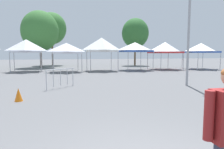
{
  "coord_description": "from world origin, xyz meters",
  "views": [
    {
      "loc": [
        -1.29,
        -2.75,
        1.92
      ],
      "look_at": [
        0.29,
        3.03,
        1.3
      ],
      "focal_mm": 32.2,
      "sensor_mm": 36.0,
      "label": 1
    }
  ],
  "objects_px": {
    "canopy_tent_center": "(26,46)",
    "tree_behind_tents_left": "(52,28)",
    "canopy_tent_behind_right": "(201,48)",
    "traffic_cone_lot_center": "(18,95)",
    "tree_behind_tents_right": "(135,33)",
    "canopy_tent_behind_center": "(102,45)",
    "crowd_barrier_near_person": "(60,74)",
    "canopy_tent_behind_left": "(66,48)",
    "tree_behind_tents_center": "(40,31)",
    "canopy_tent_left_of_center": "(135,47)",
    "canopy_tent_far_left": "(165,48)",
    "light_pole_opposite_side": "(190,1)"
  },
  "relations": [
    {
      "from": "tree_behind_tents_left",
      "to": "crowd_barrier_near_person",
      "type": "distance_m",
      "value": 24.12
    },
    {
      "from": "canopy_tent_behind_left",
      "to": "tree_behind_tents_center",
      "type": "bearing_deg",
      "value": 111.4
    },
    {
      "from": "canopy_tent_behind_left",
      "to": "tree_behind_tents_left",
      "type": "height_order",
      "value": "tree_behind_tents_left"
    },
    {
      "from": "tree_behind_tents_right",
      "to": "crowd_barrier_near_person",
      "type": "height_order",
      "value": "tree_behind_tents_right"
    },
    {
      "from": "tree_behind_tents_right",
      "to": "tree_behind_tents_center",
      "type": "xyz_separation_m",
      "value": [
        -14.56,
        -1.1,
        -0.21
      ]
    },
    {
      "from": "canopy_tent_behind_center",
      "to": "canopy_tent_far_left",
      "type": "height_order",
      "value": "canopy_tent_behind_center"
    },
    {
      "from": "canopy_tent_far_left",
      "to": "crowd_barrier_near_person",
      "type": "bearing_deg",
      "value": -140.25
    },
    {
      "from": "canopy_tent_far_left",
      "to": "tree_behind_tents_right",
      "type": "relative_size",
      "value": 0.45
    },
    {
      "from": "canopy_tent_center",
      "to": "tree_behind_tents_left",
      "type": "relative_size",
      "value": 0.4
    },
    {
      "from": "tree_behind_tents_right",
      "to": "traffic_cone_lot_center",
      "type": "distance_m",
      "value": 26.73
    },
    {
      "from": "canopy_tent_center",
      "to": "traffic_cone_lot_center",
      "type": "bearing_deg",
      "value": -83.77
    },
    {
      "from": "canopy_tent_behind_center",
      "to": "traffic_cone_lot_center",
      "type": "bearing_deg",
      "value": -115.51
    },
    {
      "from": "canopy_tent_center",
      "to": "tree_behind_tents_center",
      "type": "distance_m",
      "value": 6.98
    },
    {
      "from": "canopy_tent_left_of_center",
      "to": "crowd_barrier_near_person",
      "type": "bearing_deg",
      "value": -129.95
    },
    {
      "from": "canopy_tent_behind_right",
      "to": "tree_behind_tents_left",
      "type": "bearing_deg",
      "value": 142.71
    },
    {
      "from": "canopy_tent_center",
      "to": "crowd_barrier_near_person",
      "type": "relative_size",
      "value": 2.17
    },
    {
      "from": "canopy_tent_center",
      "to": "tree_behind_tents_center",
      "type": "relative_size",
      "value": 0.44
    },
    {
      "from": "canopy_tent_behind_right",
      "to": "canopy_tent_center",
      "type": "bearing_deg",
      "value": 174.63
    },
    {
      "from": "canopy_tent_center",
      "to": "canopy_tent_behind_center",
      "type": "xyz_separation_m",
      "value": [
        8.0,
        -1.2,
        0.18
      ]
    },
    {
      "from": "tree_behind_tents_center",
      "to": "canopy_tent_behind_left",
      "type": "bearing_deg",
      "value": -68.6
    },
    {
      "from": "light_pole_opposite_side",
      "to": "canopy_tent_behind_right",
      "type": "bearing_deg",
      "value": 48.1
    },
    {
      "from": "canopy_tent_behind_left",
      "to": "tree_behind_tents_left",
      "type": "distance_m",
      "value": 13.94
    },
    {
      "from": "canopy_tent_far_left",
      "to": "tree_behind_tents_right",
      "type": "bearing_deg",
      "value": 93.15
    },
    {
      "from": "canopy_tent_far_left",
      "to": "canopy_tent_behind_right",
      "type": "relative_size",
      "value": 1.03
    },
    {
      "from": "canopy_tent_behind_left",
      "to": "canopy_tent_behind_right",
      "type": "relative_size",
      "value": 0.91
    },
    {
      "from": "light_pole_opposite_side",
      "to": "tree_behind_tents_center",
      "type": "distance_m",
      "value": 21.69
    },
    {
      "from": "canopy_tent_behind_center",
      "to": "crowd_barrier_near_person",
      "type": "xyz_separation_m",
      "value": [
        -4.7,
        -10.46,
        -2.17
      ]
    },
    {
      "from": "canopy_tent_behind_right",
      "to": "traffic_cone_lot_center",
      "type": "height_order",
      "value": "canopy_tent_behind_right"
    },
    {
      "from": "light_pole_opposite_side",
      "to": "traffic_cone_lot_center",
      "type": "height_order",
      "value": "light_pole_opposite_side"
    },
    {
      "from": "crowd_barrier_near_person",
      "to": "traffic_cone_lot_center",
      "type": "relative_size",
      "value": 2.97
    },
    {
      "from": "canopy_tent_left_of_center",
      "to": "canopy_tent_far_left",
      "type": "height_order",
      "value": "canopy_tent_far_left"
    },
    {
      "from": "canopy_tent_left_of_center",
      "to": "traffic_cone_lot_center",
      "type": "xyz_separation_m",
      "value": [
        -10.37,
        -13.3,
        -2.42
      ]
    },
    {
      "from": "canopy_tent_center",
      "to": "canopy_tent_behind_right",
      "type": "height_order",
      "value": "canopy_tent_center"
    },
    {
      "from": "traffic_cone_lot_center",
      "to": "canopy_tent_center",
      "type": "bearing_deg",
      "value": 96.23
    },
    {
      "from": "canopy_tent_behind_left",
      "to": "canopy_tent_left_of_center",
      "type": "relative_size",
      "value": 0.9
    },
    {
      "from": "canopy_tent_left_of_center",
      "to": "tree_behind_tents_right",
      "type": "relative_size",
      "value": 0.44
    },
    {
      "from": "tree_behind_tents_left",
      "to": "tree_behind_tents_right",
      "type": "bearing_deg",
      "value": -17.89
    },
    {
      "from": "tree_behind_tents_right",
      "to": "traffic_cone_lot_center",
      "type": "height_order",
      "value": "tree_behind_tents_right"
    },
    {
      "from": "canopy_tent_behind_right",
      "to": "light_pole_opposite_side",
      "type": "bearing_deg",
      "value": -131.9
    },
    {
      "from": "tree_behind_tents_right",
      "to": "tree_behind_tents_left",
      "type": "bearing_deg",
      "value": 162.11
    },
    {
      "from": "canopy_tent_left_of_center",
      "to": "light_pole_opposite_side",
      "type": "xyz_separation_m",
      "value": [
        -1.21,
        -11.52,
        2.33
      ]
    },
    {
      "from": "light_pole_opposite_side",
      "to": "tree_behind_tents_center",
      "type": "xyz_separation_m",
      "value": [
        -9.78,
        19.36,
        0.04
      ]
    },
    {
      "from": "canopy_tent_behind_right",
      "to": "canopy_tent_behind_left",
      "type": "bearing_deg",
      "value": 178.55
    },
    {
      "from": "canopy_tent_far_left",
      "to": "canopy_tent_behind_right",
      "type": "xyz_separation_m",
      "value": [
        4.52,
        -0.84,
        -0.03
      ]
    },
    {
      "from": "canopy_tent_left_of_center",
      "to": "traffic_cone_lot_center",
      "type": "relative_size",
      "value": 6.33
    },
    {
      "from": "canopy_tent_behind_left",
      "to": "canopy_tent_behind_right",
      "type": "height_order",
      "value": "canopy_tent_behind_right"
    },
    {
      "from": "canopy_tent_far_left",
      "to": "tree_behind_tents_right",
      "type": "xyz_separation_m",
      "value": [
        -0.48,
        8.71,
        2.59
      ]
    },
    {
      "from": "tree_behind_tents_center",
      "to": "canopy_tent_left_of_center",
      "type": "bearing_deg",
      "value": -35.53
    },
    {
      "from": "canopy_tent_behind_center",
      "to": "canopy_tent_center",
      "type": "bearing_deg",
      "value": 171.47
    },
    {
      "from": "canopy_tent_center",
      "to": "canopy_tent_behind_left",
      "type": "height_order",
      "value": "canopy_tent_center"
    }
  ]
}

